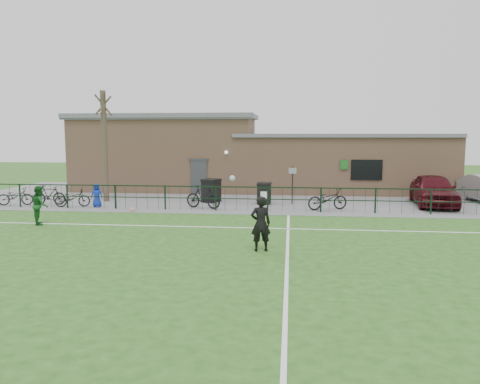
# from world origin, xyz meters

# --- Properties ---
(ground) EXTENTS (90.00, 90.00, 0.00)m
(ground) POSITION_xyz_m (0.00, 0.00, 0.00)
(ground) COLOR #224F17
(ground) RESTS_ON ground
(paving_strip) EXTENTS (34.00, 13.00, 0.02)m
(paving_strip) POSITION_xyz_m (0.00, 13.50, 0.01)
(paving_strip) COLOR slate
(paving_strip) RESTS_ON ground
(pitch_line_touch) EXTENTS (28.00, 0.10, 0.01)m
(pitch_line_touch) POSITION_xyz_m (0.00, 7.80, 0.00)
(pitch_line_touch) COLOR white
(pitch_line_touch) RESTS_ON ground
(pitch_line_mid) EXTENTS (28.00, 0.10, 0.01)m
(pitch_line_mid) POSITION_xyz_m (0.00, 4.00, 0.00)
(pitch_line_mid) COLOR white
(pitch_line_mid) RESTS_ON ground
(pitch_line_perp) EXTENTS (0.10, 16.00, 0.01)m
(pitch_line_perp) POSITION_xyz_m (2.00, 0.00, 0.00)
(pitch_line_perp) COLOR white
(pitch_line_perp) RESTS_ON ground
(perimeter_fence) EXTENTS (28.00, 0.10, 1.20)m
(perimeter_fence) POSITION_xyz_m (0.00, 8.00, 0.60)
(perimeter_fence) COLOR black
(perimeter_fence) RESTS_ON ground
(bare_tree) EXTENTS (0.30, 0.30, 6.00)m
(bare_tree) POSITION_xyz_m (-8.00, 10.50, 3.00)
(bare_tree) COLOR #45372A
(bare_tree) RESTS_ON ground
(wheelie_bin_left) EXTENTS (1.02, 1.09, 1.16)m
(wheelie_bin_left) POSITION_xyz_m (-2.20, 10.82, 0.60)
(wheelie_bin_left) COLOR black
(wheelie_bin_left) RESTS_ON paving_strip
(wheelie_bin_right) EXTENTS (0.71, 0.80, 1.03)m
(wheelie_bin_right) POSITION_xyz_m (0.70, 10.43, 0.54)
(wheelie_bin_right) COLOR black
(wheelie_bin_right) RESTS_ON paving_strip
(sign_post) EXTENTS (0.08, 0.08, 2.00)m
(sign_post) POSITION_xyz_m (2.17, 10.50, 1.02)
(sign_post) COLOR black
(sign_post) RESTS_ON paving_strip
(car_maroon) EXTENTS (2.37, 4.93, 1.62)m
(car_maroon) POSITION_xyz_m (9.39, 10.77, 0.83)
(car_maroon) COLOR #450C14
(car_maroon) RESTS_ON paving_strip
(bicycle_a) EXTENTS (1.85, 1.02, 0.92)m
(bicycle_a) POSITION_xyz_m (-12.09, 8.54, 0.48)
(bicycle_a) COLOR black
(bicycle_a) RESTS_ON paving_strip
(bicycle_b) EXTENTS (1.73, 0.69, 1.01)m
(bicycle_b) POSITION_xyz_m (-10.43, 8.89, 0.52)
(bicycle_b) COLOR black
(bicycle_b) RESTS_ON paving_strip
(bicycle_c) EXTENTS (1.81, 1.05, 0.90)m
(bicycle_c) POSITION_xyz_m (-8.90, 8.34, 0.47)
(bicycle_c) COLOR black
(bicycle_c) RESTS_ON paving_strip
(bicycle_d) EXTENTS (1.96, 1.12, 1.14)m
(bicycle_d) POSITION_xyz_m (-2.23, 8.57, 0.59)
(bicycle_d) COLOR black
(bicycle_d) RESTS_ON paving_strip
(bicycle_e) EXTENTS (2.12, 1.32, 1.05)m
(bicycle_e) POSITION_xyz_m (3.86, 8.77, 0.55)
(bicycle_e) COLOR black
(bicycle_e) RESTS_ON paving_strip
(spectator_child) EXTENTS (0.64, 0.48, 1.19)m
(spectator_child) POSITION_xyz_m (-7.65, 8.42, 0.62)
(spectator_child) COLOR #1231AD
(spectator_child) RESTS_ON paving_strip
(goalkeeper_kick) EXTENTS (1.81, 3.92, 2.08)m
(goalkeeper_kick) POSITION_xyz_m (1.12, 0.47, 0.90)
(goalkeeper_kick) COLOR black
(goalkeeper_kick) RESTS_ON ground
(outfield_player) EXTENTS (0.91, 0.97, 1.58)m
(outfield_player) POSITION_xyz_m (-8.12, 3.88, 0.79)
(outfield_player) COLOR #18541D
(outfield_player) RESTS_ON ground
(ball_ground) EXTENTS (0.20, 0.20, 0.20)m
(ball_ground) POSITION_xyz_m (-5.42, 7.30, 0.10)
(ball_ground) COLOR silver
(ball_ground) RESTS_ON ground
(clubhouse) EXTENTS (24.25, 5.40, 4.96)m
(clubhouse) POSITION_xyz_m (-0.88, 16.50, 2.22)
(clubhouse) COLOR tan
(clubhouse) RESTS_ON ground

